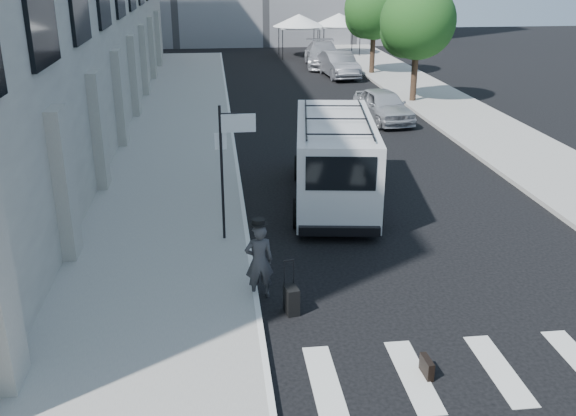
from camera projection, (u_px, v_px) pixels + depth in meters
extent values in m
plane|color=black|center=(346.00, 296.00, 14.14)|extent=(120.00, 120.00, 0.00)
cube|color=gray|center=(180.00, 126.00, 28.49)|extent=(4.50, 48.00, 0.15)
cube|color=gray|center=(438.00, 101.00, 33.64)|extent=(4.00, 56.00, 0.15)
cylinder|color=black|center=(222.00, 174.00, 16.14)|extent=(0.07, 0.07, 3.50)
cube|color=white|center=(221.00, 141.00, 15.86)|extent=(0.30, 0.03, 0.42)
cube|color=white|center=(238.00, 123.00, 15.73)|extent=(0.85, 0.06, 0.45)
cylinder|color=black|center=(414.00, 76.00, 33.01)|extent=(0.32, 0.32, 2.80)
sphere|color=#224F19|center=(418.00, 21.00, 32.03)|extent=(3.80, 3.80, 3.80)
sphere|color=#224F19|center=(406.00, 32.00, 32.74)|extent=(2.66, 2.66, 2.66)
cylinder|color=black|center=(372.00, 53.00, 41.35)|extent=(0.32, 0.32, 2.80)
sphere|color=#224F19|center=(374.00, 9.00, 40.37)|extent=(3.80, 3.80, 3.80)
sphere|color=#224F19|center=(366.00, 18.00, 41.09)|extent=(2.66, 2.66, 2.66)
cylinder|color=black|center=(283.00, 45.00, 47.96)|extent=(0.06, 0.06, 2.20)
cylinder|color=black|center=(320.00, 44.00, 48.26)|extent=(0.06, 0.06, 2.20)
cylinder|color=black|center=(279.00, 40.00, 50.55)|extent=(0.06, 0.06, 2.20)
cylinder|color=black|center=(314.00, 40.00, 50.86)|extent=(0.06, 0.06, 2.20)
cube|color=white|center=(299.00, 27.00, 49.00)|extent=(3.00, 3.00, 0.12)
cone|color=white|center=(299.00, 20.00, 48.82)|extent=(4.00, 4.00, 0.90)
cylinder|color=black|center=(324.00, 43.00, 48.77)|extent=(0.06, 0.06, 2.20)
cylinder|color=black|center=(360.00, 43.00, 49.08)|extent=(0.06, 0.06, 2.20)
cylinder|color=black|center=(318.00, 39.00, 51.37)|extent=(0.06, 0.06, 2.20)
cylinder|color=black|center=(352.00, 39.00, 51.67)|extent=(0.06, 0.06, 2.20)
cube|color=white|center=(339.00, 26.00, 49.81)|extent=(3.00, 3.00, 0.12)
cone|color=white|center=(339.00, 19.00, 49.63)|extent=(4.00, 4.00, 0.90)
imported|color=#363638|center=(259.00, 261.00, 13.84)|extent=(0.66, 0.47, 1.72)
cube|color=black|center=(427.00, 367.00, 11.39)|extent=(0.14, 0.45, 0.34)
cube|color=black|center=(291.00, 300.00, 13.39)|extent=(0.33, 0.45, 0.59)
cylinder|color=black|center=(284.00, 273.00, 13.32)|extent=(0.02, 0.02, 0.56)
cylinder|color=black|center=(293.00, 272.00, 13.38)|extent=(0.02, 0.02, 0.56)
cube|color=black|center=(289.00, 261.00, 13.25)|extent=(0.23, 0.07, 0.03)
cube|color=silver|center=(335.00, 159.00, 19.18)|extent=(3.04, 6.30, 2.35)
cube|color=silver|center=(330.00, 147.00, 22.46)|extent=(2.24, 1.29, 1.23)
cube|color=black|center=(341.00, 173.00, 16.19)|extent=(1.79, 0.33, 0.90)
cylinder|color=black|center=(299.00, 168.00, 21.53)|extent=(0.43, 0.89, 0.85)
cylinder|color=black|center=(363.00, 168.00, 21.49)|extent=(0.43, 0.89, 0.85)
cylinder|color=black|center=(299.00, 213.00, 17.66)|extent=(0.43, 0.89, 0.85)
cylinder|color=black|center=(376.00, 214.00, 17.62)|extent=(0.43, 0.89, 0.85)
imported|color=#A4A6AC|center=(383.00, 106.00, 29.39)|extent=(2.31, 4.53, 1.48)
imported|color=#5A5C62|center=(339.00, 65.00, 40.74)|extent=(2.05, 4.95, 1.59)
imported|color=#96979D|center=(323.00, 55.00, 44.77)|extent=(2.83, 6.02, 1.70)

